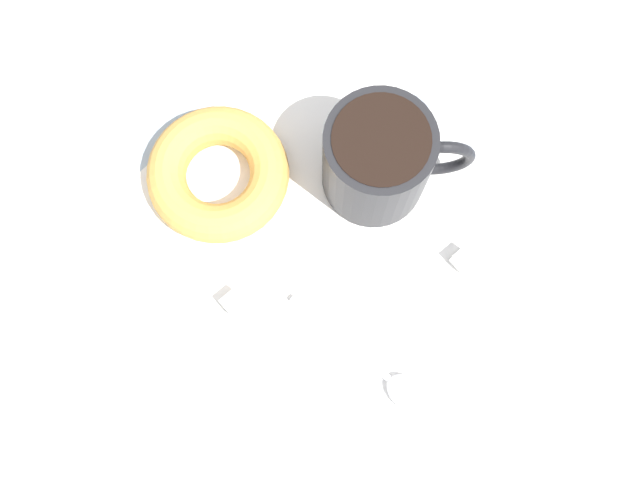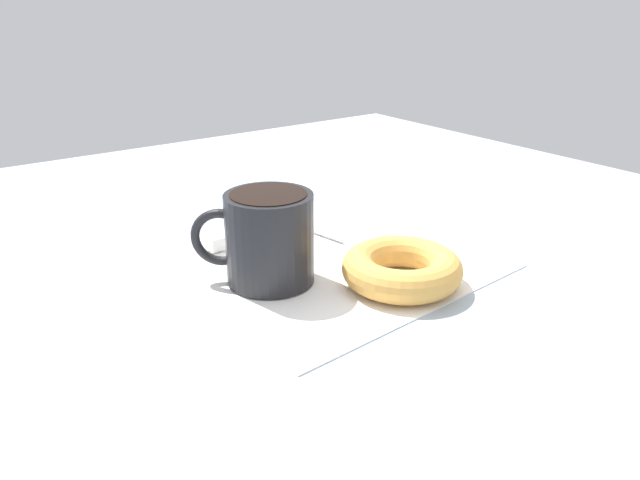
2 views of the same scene
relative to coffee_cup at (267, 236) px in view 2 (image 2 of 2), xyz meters
The scene contains 7 objects.
ground_plane 8.75cm from the coffee_cup, behind, with size 120.00×120.00×2.00cm, color #99A8B7.
napkin 8.73cm from the coffee_cup, 169.03° to the right, with size 30.29×30.29×0.30cm, color white.
coffee_cup is the anchor object (origin of this frame).
donut 13.17cm from the coffee_cup, 140.25° to the left, with size 11.56×11.56×3.19cm, color gold.
spoon 16.82cm from the coffee_cup, 128.15° to the right, with size 3.75×13.48×0.90cm.
sugar_cube 16.00cm from the coffee_cup, behind, with size 1.51×1.51×1.51cm, color white.
sugar_cube_extra 10.54cm from the coffee_cup, 86.15° to the right, with size 1.50×1.50×1.50cm, color white.
Camera 2 is at (34.86, 47.84, 26.76)cm, focal length 35.00 mm.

